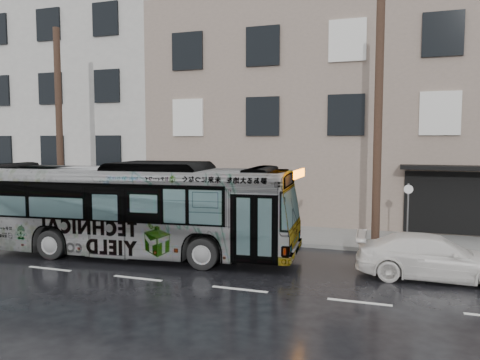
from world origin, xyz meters
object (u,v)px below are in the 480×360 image
object	(u,v)px
sign_post	(408,217)
bus	(129,209)
utility_pole_front	(378,125)
white_sedan	(433,257)
utility_pole_rear	(59,128)

from	to	relation	value
sign_post	bus	xyz separation A→B (m)	(-9.39, -3.36, 0.32)
utility_pole_front	sign_post	world-z (taller)	utility_pole_front
bus	white_sedan	bearing A→B (deg)	-92.68
utility_pole_front	white_sedan	distance (m)	5.30
utility_pole_rear	bus	distance (m)	7.27
sign_post	bus	bearing A→B (deg)	-160.32
bus	sign_post	bearing A→B (deg)	-75.16
bus	white_sedan	size ratio (longest dim) A/B	2.68
utility_pole_front	bus	xyz separation A→B (m)	(-8.29, -3.36, -2.98)
sign_post	utility_pole_front	bearing A→B (deg)	180.00
sign_post	white_sedan	xyz separation A→B (m)	(0.69, -2.98, -0.70)
sign_post	bus	world-z (taller)	bus
bus	utility_pole_rear	bearing A→B (deg)	54.73
utility_pole_front	sign_post	size ratio (longest dim) A/B	3.75
utility_pole_rear	white_sedan	bearing A→B (deg)	-10.68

